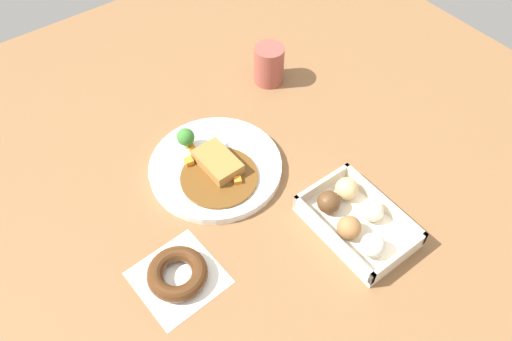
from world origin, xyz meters
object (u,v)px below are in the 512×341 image
(curry_plate, at_px, (215,166))
(donut_box, at_px, (355,219))
(chocolate_ring_donut, at_px, (177,274))
(coffee_mug, at_px, (269,65))

(curry_plate, relative_size, donut_box, 1.31)
(chocolate_ring_donut, bearing_deg, donut_box, 71.50)
(curry_plate, height_order, chocolate_ring_donut, curry_plate)
(curry_plate, bearing_deg, coffee_mug, 120.95)
(donut_box, xyz_separation_m, chocolate_ring_donut, (-0.11, -0.32, -0.01))
(chocolate_ring_donut, bearing_deg, curry_plate, 130.75)
(coffee_mug, bearing_deg, curry_plate, -59.05)
(curry_plate, relative_size, coffee_mug, 2.91)
(chocolate_ring_donut, height_order, coffee_mug, coffee_mug)
(curry_plate, xyz_separation_m, donut_box, (0.27, 0.13, 0.01))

